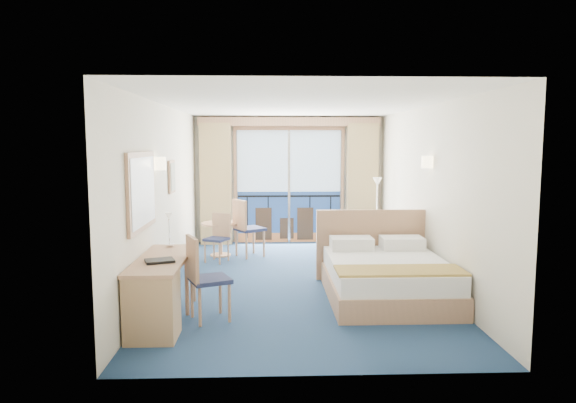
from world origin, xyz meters
The scene contains 22 objects.
floor centered at (0.00, 0.00, 0.00)m, with size 6.50×6.50×0.00m, color navy.
room_walls centered at (0.00, 0.00, 1.78)m, with size 4.04×6.54×2.72m.
balcony_door centered at (-0.01, 3.22, 1.14)m, with size 2.36×0.03×2.52m.
curtain_left centered at (-1.55, 3.07, 1.28)m, with size 0.65×0.22×2.55m, color tan.
curtain_right centered at (1.55, 3.07, 1.28)m, with size 0.65×0.22×2.55m, color tan.
pelmet centered at (0.00, 3.10, 2.58)m, with size 3.80×0.25×0.18m, color tan.
mirror centered at (-1.97, -1.50, 1.55)m, with size 0.05×1.25×0.95m.
wall_print centered at (-1.97, 0.45, 1.60)m, with size 0.04×0.42×0.52m.
sconce_left centered at (-1.94, -0.60, 1.85)m, with size 0.18×0.18×0.18m, color #FFE9B2.
sconce_right centered at (1.94, -0.15, 1.85)m, with size 0.18×0.18×0.18m, color #FFE9B2.
bed centered at (1.18, -0.87, 0.31)m, with size 1.75×2.08×1.10m.
nightstand centered at (1.76, 0.62, 0.29)m, with size 0.45×0.43×0.59m, color tan.
phone centered at (1.72, 0.63, 0.63)m, with size 0.17×0.13×0.08m, color white.
armchair centered at (1.35, 1.45, 0.38)m, with size 0.82×0.84×0.77m, color #424750.
floor_lamp centered at (1.71, 2.28, 1.11)m, with size 0.20×0.20×1.46m.
desk centered at (-1.71, -2.16, 0.43)m, with size 0.57×1.65×0.77m.
desk_chair centered at (-1.23, -1.73, 0.58)m, with size 0.59×0.59×1.04m.
folder centered at (-1.69, -1.93, 0.79)m, with size 0.32×0.24×0.03m, color black.
desk_lamp centered at (-1.74, -1.06, 1.10)m, with size 0.12×0.12×0.44m.
round_table centered at (-1.36, 1.89, 0.48)m, with size 0.71×0.71×0.64m.
table_chair_a centered at (-0.87, 1.76, 0.62)m, with size 0.66×0.65×1.09m.
table_chair_b centered at (-1.34, 1.44, 0.49)m, with size 0.50×0.51×0.87m.
Camera 1 is at (-0.43, -7.74, 2.12)m, focal length 32.00 mm.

